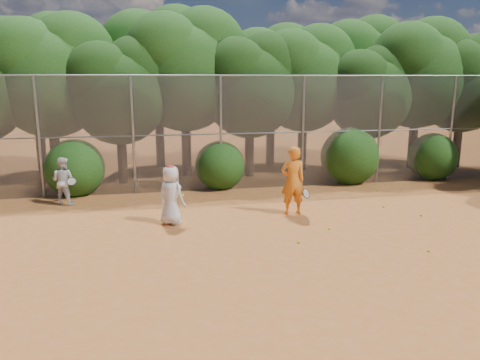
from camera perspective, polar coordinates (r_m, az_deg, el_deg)
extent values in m
plane|color=#9F5624|center=(11.41, 7.42, -7.85)|extent=(80.00, 80.00, 0.00)
cylinder|color=gray|center=(16.64, -23.30, 4.72)|extent=(0.09, 0.09, 4.00)
cylinder|color=gray|center=(16.27, -12.90, 5.26)|extent=(0.09, 0.09, 4.00)
cylinder|color=gray|center=(16.44, -2.35, 5.64)|extent=(0.09, 0.09, 4.00)
cylinder|color=gray|center=(17.15, 7.66, 5.82)|extent=(0.09, 0.09, 4.00)
cylinder|color=gray|center=(18.33, 16.63, 5.83)|extent=(0.09, 0.09, 4.00)
cylinder|color=gray|center=(19.89, 24.36, 5.72)|extent=(0.09, 0.09, 4.00)
cylinder|color=gray|center=(16.51, 1.11, 12.63)|extent=(20.00, 0.05, 0.05)
cylinder|color=gray|center=(16.62, 1.08, 5.72)|extent=(20.00, 0.04, 0.04)
cube|color=slate|center=(16.62, 1.08, 5.72)|extent=(20.00, 0.02, 4.00)
cylinder|color=black|center=(19.16, -21.59, 3.50)|extent=(0.38, 0.38, 2.52)
sphere|color=#173F0F|center=(18.98, -22.19, 10.89)|extent=(4.03, 4.03, 4.03)
sphere|color=#173F0F|center=(19.26, -19.79, 14.08)|extent=(3.23, 3.23, 3.23)
sphere|color=#173F0F|center=(18.83, -24.73, 13.13)|extent=(3.02, 3.02, 3.02)
cylinder|color=black|center=(18.19, -14.18, 3.01)|extent=(0.36, 0.36, 2.17)
sphere|color=black|center=(17.99, -14.54, 9.71)|extent=(3.47, 3.47, 3.47)
sphere|color=black|center=(18.29, -12.40, 12.57)|extent=(2.78, 2.78, 2.78)
sphere|color=black|center=(17.76, -16.71, 11.80)|extent=(2.60, 2.60, 2.60)
cylinder|color=black|center=(19.18, -6.57, 4.51)|extent=(0.39, 0.39, 2.66)
sphere|color=#173F0F|center=(19.00, -6.77, 12.32)|extent=(4.26, 4.26, 4.26)
sphere|color=#173F0F|center=(19.54, -4.37, 15.49)|extent=(3.40, 3.40, 3.40)
sphere|color=#173F0F|center=(18.66, -9.12, 14.87)|extent=(3.19, 3.19, 3.19)
cylinder|color=black|center=(18.97, 1.15, 3.92)|extent=(0.37, 0.37, 2.27)
sphere|color=black|center=(18.77, 1.18, 10.66)|extent=(3.64, 3.64, 3.64)
sphere|color=black|center=(19.29, 3.13, 13.40)|extent=(2.91, 2.91, 2.91)
sphere|color=black|center=(18.37, -0.61, 12.90)|extent=(2.73, 2.73, 2.73)
cylinder|color=black|center=(20.38, 7.58, 4.65)|extent=(0.38, 0.38, 2.45)
sphere|color=#173F0F|center=(20.21, 7.78, 11.41)|extent=(3.92, 3.92, 3.92)
sphere|color=#173F0F|center=(20.85, 9.61, 14.07)|extent=(3.14, 3.14, 3.14)
sphere|color=#173F0F|center=(19.72, 6.19, 13.71)|extent=(2.94, 2.94, 2.94)
cylinder|color=black|center=(20.44, 15.14, 3.85)|extent=(0.36, 0.36, 2.10)
sphere|color=black|center=(20.25, 15.47, 9.62)|extent=(3.36, 3.36, 3.36)
sphere|color=black|center=(20.84, 16.88, 11.91)|extent=(2.69, 2.69, 2.69)
sphere|color=black|center=(19.76, 14.35, 11.57)|extent=(2.52, 2.52, 2.52)
cylinder|color=black|center=(22.13, 20.34, 4.77)|extent=(0.39, 0.39, 2.59)
sphere|color=#173F0F|center=(21.97, 20.84, 11.34)|extent=(4.14, 4.14, 4.14)
sphere|color=#173F0F|center=(22.78, 22.32, 13.85)|extent=(3.32, 3.32, 3.32)
sphere|color=#173F0F|center=(21.35, 19.76, 13.64)|extent=(3.11, 3.11, 3.11)
cylinder|color=black|center=(23.00, 24.98, 4.30)|extent=(0.37, 0.37, 2.31)
sphere|color=black|center=(22.84, 25.50, 9.92)|extent=(3.70, 3.70, 3.70)
sphere|color=black|center=(23.58, 26.65, 12.11)|extent=(2.96, 2.96, 2.96)
sphere|color=black|center=(22.23, 24.73, 11.87)|extent=(2.77, 2.77, 2.77)
cylinder|color=black|center=(21.59, -23.15, 4.42)|extent=(0.39, 0.39, 2.62)
sphere|color=#173F0F|center=(21.43, -23.74, 11.24)|extent=(4.20, 4.20, 4.20)
sphere|color=#173F0F|center=(21.70, -21.51, 14.21)|extent=(3.36, 3.36, 3.36)
sphere|color=#173F0F|center=(21.30, -26.10, 13.30)|extent=(3.15, 3.15, 3.15)
cylinder|color=black|center=(21.30, -9.75, 5.38)|extent=(0.40, 0.40, 2.80)
sphere|color=#173F0F|center=(21.15, -10.03, 12.78)|extent=(4.48, 4.48, 4.48)
sphere|color=#173F0F|center=(21.67, -7.71, 15.80)|extent=(3.58, 3.58, 3.58)
sphere|color=#173F0F|center=(20.84, -12.33, 15.16)|extent=(3.36, 3.36, 3.36)
cylinder|color=black|center=(21.62, 3.71, 5.26)|extent=(0.38, 0.38, 2.52)
sphere|color=#173F0F|center=(21.45, 3.81, 11.82)|extent=(4.03, 4.03, 4.03)
sphere|color=#173F0F|center=(22.07, 5.66, 14.42)|extent=(3.23, 3.23, 3.23)
sphere|color=#173F0F|center=(21.00, 2.14, 14.03)|extent=(3.02, 3.02, 3.02)
cylinder|color=black|center=(23.69, 13.98, 5.80)|extent=(0.40, 0.40, 2.73)
sphere|color=#173F0F|center=(23.55, 14.33, 12.28)|extent=(4.37, 4.37, 4.37)
sphere|color=#173F0F|center=(24.36, 15.94, 14.75)|extent=(3.49, 3.49, 3.49)
sphere|color=#173F0F|center=(22.96, 13.02, 14.53)|extent=(3.28, 3.28, 3.28)
sphere|color=#173F0F|center=(16.89, -19.50, 1.68)|extent=(2.00, 2.00, 2.00)
sphere|color=#173F0F|center=(16.90, -2.47, 2.05)|extent=(1.80, 1.80, 1.80)
sphere|color=#173F0F|center=(18.28, 13.24, 3.15)|extent=(2.20, 2.20, 2.20)
sphere|color=#173F0F|center=(19.99, 22.43, 2.87)|extent=(1.90, 1.90, 1.90)
imported|color=orange|center=(13.65, 6.44, -0.09)|extent=(0.74, 0.50, 2.00)
torus|color=black|center=(13.65, 8.06, -1.63)|extent=(0.32, 0.28, 0.29)
cylinder|color=black|center=(13.79, 7.36, -1.81)|extent=(0.18, 0.24, 0.13)
imported|color=silver|center=(12.79, -8.39, -1.85)|extent=(0.94, 0.90, 1.62)
ellipsoid|color=red|center=(12.63, -8.50, 1.54)|extent=(0.22, 0.22, 0.13)
sphere|color=yellow|center=(12.61, -6.99, -1.84)|extent=(0.07, 0.07, 0.07)
imported|color=silver|center=(15.67, -20.77, -0.11)|extent=(0.90, 0.80, 1.52)
torus|color=black|center=(15.32, -19.86, -0.15)|extent=(0.30, 0.22, 0.24)
cylinder|color=black|center=(15.51, -19.73, -0.54)|extent=(0.03, 0.23, 0.21)
sphere|color=yellow|center=(12.61, 10.84, -5.84)|extent=(0.07, 0.07, 0.07)
sphere|color=yellow|center=(15.09, 17.08, -3.14)|extent=(0.07, 0.07, 0.07)
sphere|color=yellow|center=(11.70, 22.03, -7.99)|extent=(0.07, 0.07, 0.07)
sphere|color=yellow|center=(14.52, 21.19, -4.04)|extent=(0.07, 0.07, 0.07)
sphere|color=yellow|center=(11.49, 7.14, -7.52)|extent=(0.07, 0.07, 0.07)
sphere|color=yellow|center=(17.19, 16.29, -1.22)|extent=(0.07, 0.07, 0.07)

